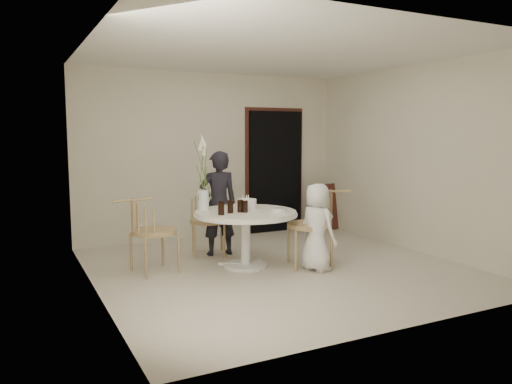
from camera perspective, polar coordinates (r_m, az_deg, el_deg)
name	(u,v)px	position (r m, az deg, el deg)	size (l,w,h in m)	color
ground	(279,268)	(6.48, 2.61, -8.66)	(4.50, 4.50, 0.00)	beige
room_shell	(279,141)	(6.25, 2.69, 5.82)	(4.50, 4.50, 4.50)	white
doorway	(275,172)	(8.75, 2.21, 2.33)	(1.00, 0.10, 2.10)	black
door_trim	(274,168)	(8.78, 2.08, 2.73)	(1.12, 0.03, 2.22)	#542B1C
table	(246,220)	(6.40, -1.20, -3.19)	(1.33, 1.33, 0.73)	white
picture_frame	(324,208)	(8.93, 7.80, -1.77)	(0.62, 0.04, 0.83)	#542B1C
chair_far	(208,213)	(7.21, -5.55, -2.38)	(0.60, 0.62, 0.90)	tan
chair_right	(320,217)	(6.49, 7.34, -2.84)	(0.70, 0.67, 1.00)	tan
chair_left	(144,225)	(6.22, -12.69, -3.66)	(0.62, 0.59, 0.95)	tan
girl	(218,203)	(7.05, -4.32, -1.30)	(0.54, 0.35, 1.47)	black
boy	(317,227)	(6.28, 7.01, -4.03)	(0.54, 0.35, 1.10)	white
birthday_cake	(246,204)	(6.58, -1.10, -1.37)	(0.26, 0.26, 0.18)	white
cola_tumbler_a	(240,206)	(6.28, -1.82, -1.60)	(0.07, 0.07, 0.16)	black
cola_tumbler_b	(230,207)	(6.21, -2.95, -1.71)	(0.07, 0.07, 0.16)	black
cola_tumbler_c	(221,208)	(6.08, -4.00, -1.86)	(0.08, 0.08, 0.16)	black
cola_tumbler_d	(245,207)	(6.26, -1.25, -1.67)	(0.07, 0.07, 0.15)	black
plate_stack	(279,210)	(6.31, 2.61, -2.07)	(0.20, 0.20, 0.05)	silver
flower_vase	(203,183)	(6.44, -6.06, 0.99)	(0.14, 0.14, 0.99)	white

